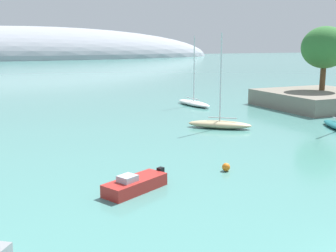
% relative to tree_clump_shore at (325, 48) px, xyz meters
% --- Properties ---
extents(shore_outcrop, '(15.22, 14.56, 2.35)m').
position_rel_tree_clump_shore_xyz_m(shore_outcrop, '(-1.45, -0.96, -7.58)').
color(shore_outcrop, gray).
rests_on(shore_outcrop, ground).
extents(tree_clump_shore, '(6.96, 6.96, 9.58)m').
position_rel_tree_clump_shore_xyz_m(tree_clump_shore, '(0.00, 0.00, 0.00)').
color(tree_clump_shore, brown).
rests_on(tree_clump_shore, shore_outcrop).
extents(distant_ridge, '(248.63, 78.51, 38.03)m').
position_rel_tree_clump_shore_xyz_m(distant_ridge, '(-22.79, 219.92, -8.76)').
color(distant_ridge, '#999EA8').
rests_on(distant_ridge, ground).
extents(sailboat_white_mid_mooring, '(2.83, 8.19, 10.48)m').
position_rel_tree_clump_shore_xyz_m(sailboat_white_mid_mooring, '(-17.90, 8.01, -8.28)').
color(sailboat_white_mid_mooring, white).
rests_on(sailboat_white_mid_mooring, water).
extents(sailboat_sand_outer_mooring, '(6.83, 6.08, 10.59)m').
position_rel_tree_clump_shore_xyz_m(sailboat_sand_outer_mooring, '(-23.30, -8.47, -8.22)').
color(sailboat_sand_outer_mooring, '#C6B284').
rests_on(sailboat_sand_outer_mooring, water).
extents(motorboat_red_alongside_breakwater, '(4.99, 3.48, 1.23)m').
position_rel_tree_clump_shore_xyz_m(motorboat_red_alongside_breakwater, '(-39.00, -23.71, -8.30)').
color(motorboat_red_alongside_breakwater, red).
rests_on(motorboat_red_alongside_breakwater, water).
extents(mooring_buoy_orange, '(0.62, 0.62, 0.62)m').
position_rel_tree_clump_shore_xyz_m(mooring_buoy_orange, '(-31.26, -22.48, -8.45)').
color(mooring_buoy_orange, orange).
rests_on(mooring_buoy_orange, water).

